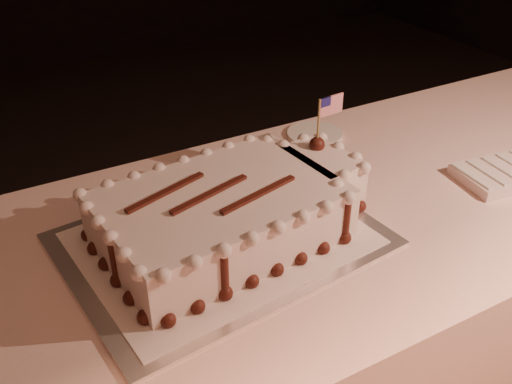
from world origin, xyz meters
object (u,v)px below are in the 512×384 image
banquet_table (321,325)px  cake_board (221,240)px  sheet_cake (234,210)px  napkin_stack (500,175)px  side_plate (315,134)px

banquet_table → cake_board: bearing=-179.7°
banquet_table → sheet_cake: size_ratio=4.13×
cake_board → sheet_cake: bearing=0.2°
cake_board → napkin_stack: napkin_stack is taller
sheet_cake → napkin_stack: bearing=-9.3°
banquet_table → napkin_stack: napkin_stack is taller
banquet_table → cake_board: 0.47m
napkin_stack → side_plate: bearing=122.4°
napkin_stack → sheet_cake: bearing=170.7°
sheet_cake → side_plate: size_ratio=3.88×
banquet_table → side_plate: side_plate is taller
side_plate → napkin_stack: bearing=-57.6°
sheet_cake → side_plate: (0.40, 0.30, -0.06)m
cake_board → side_plate: 0.52m
napkin_stack → banquet_table: bearing=165.6°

